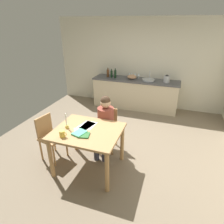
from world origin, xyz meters
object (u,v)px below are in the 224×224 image
at_px(sink_unit, 149,80).
at_px(bottle_wine_red, 115,74).
at_px(coffee_mug, 62,134).
at_px(wine_glass_back_right, 129,74).
at_px(candlestick, 67,124).
at_px(mixing_bowl, 132,77).
at_px(person_seated, 105,122).
at_px(book_cookery, 84,135).
at_px(stovetop_kettle, 167,79).
at_px(bottle_vinegar, 112,74).
at_px(chair_side_empty, 50,136).
at_px(wine_glass_by_kettle, 135,74).
at_px(wine_glass_back_left, 132,74).
at_px(dining_table, 88,136).
at_px(chair_at_table, 107,127).
at_px(bottle_oil, 108,73).
at_px(book_magazine, 79,133).
at_px(wine_glass_near_sink, 139,75).

relative_size(sink_unit, bottle_wine_red, 1.28).
distance_m(coffee_mug, wine_glass_back_right, 3.44).
bearing_deg(candlestick, mixing_bowl, 82.38).
relative_size(person_seated, book_cookery, 6.95).
bearing_deg(stovetop_kettle, bottle_vinegar, -179.29).
xyz_separation_m(bottle_wine_red, mixing_bowl, (0.51, 0.04, -0.06)).
bearing_deg(candlestick, chair_side_empty, 169.88).
xyz_separation_m(bottle_vinegar, wine_glass_by_kettle, (0.70, 0.17, 0.00)).
bearing_deg(coffee_mug, mixing_bowl, 84.32).
bearing_deg(wine_glass_back_left, mixing_bowl, -71.96).
relative_size(dining_table, candlestick, 4.04).
xyz_separation_m(chair_at_table, sink_unit, (0.46, 2.27, 0.44)).
relative_size(sink_unit, bottle_vinegar, 1.41).
relative_size(dining_table, stovetop_kettle, 5.11).
distance_m(bottle_oil, bottle_wine_red, 0.25).
bearing_deg(book_magazine, wine_glass_back_right, 106.46).
bearing_deg(coffee_mug, book_cookery, 23.77).
relative_size(sink_unit, wine_glass_near_sink, 2.34).
bearing_deg(bottle_oil, dining_table, -76.51).
bearing_deg(bottle_vinegar, dining_table, -78.73).
xyz_separation_m(chair_at_table, wine_glass_near_sink, (0.13, 2.41, 0.53)).
distance_m(sink_unit, bottle_wine_red, 1.02).
xyz_separation_m(person_seated, wine_glass_back_right, (-0.17, 2.56, 0.33)).
xyz_separation_m(person_seated, book_magazine, (-0.17, -0.71, 0.13)).
bearing_deg(candlestick, wine_glass_near_sink, 79.59).
distance_m(coffee_mug, stovetop_kettle, 3.55).
distance_m(dining_table, bottle_oil, 3.08).
distance_m(wine_glass_near_sink, wine_glass_back_right, 0.29).
relative_size(coffee_mug, wine_glass_back_left, 0.82).
relative_size(chair_at_table, book_magazine, 3.98).
bearing_deg(stovetop_kettle, candlestick, -115.07).
distance_m(book_magazine, bottle_wine_red, 3.12).
distance_m(mixing_bowl, stovetop_kettle, 1.01).
bearing_deg(bottle_oil, stovetop_kettle, -0.01).
bearing_deg(wine_glass_back_right, book_cookery, -88.28).
relative_size(coffee_mug, bottle_vinegar, 0.50).
bearing_deg(dining_table, book_magazine, -117.72).
distance_m(candlestick, wine_glass_back_right, 3.18).
relative_size(sink_unit, bottle_oil, 1.31).
xyz_separation_m(chair_side_empty, wine_glass_by_kettle, (0.93, 3.09, 0.52)).
bearing_deg(wine_glass_back_right, bottle_oil, -166.80).
xyz_separation_m(chair_side_empty, coffee_mug, (0.53, -0.35, 0.35)).
relative_size(book_cookery, bottle_vinegar, 0.68).
bearing_deg(dining_table, wine_glass_back_left, 90.06).
bearing_deg(person_seated, wine_glass_back_left, 92.22).
distance_m(candlestick, book_magazine, 0.31).
bearing_deg(dining_table, wine_glass_near_sink, 86.04).
height_order(book_magazine, wine_glass_back_right, wine_glass_back_right).
bearing_deg(mixing_bowl, coffee_mug, -95.68).
height_order(dining_table, stovetop_kettle, stovetop_kettle).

